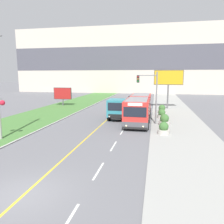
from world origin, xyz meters
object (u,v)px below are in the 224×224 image
at_px(planter_round_second, 164,120).
at_px(planter_round_far, 162,109).
at_px(planter_round_third, 162,114).
at_px(billboard_small, 63,94).
at_px(dump_truck, 119,109).
at_px(planter_round_near, 164,129).
at_px(city_bus, 139,108).
at_px(car_distant, 133,100).
at_px(billboard_large, 169,79).
at_px(traffic_light_mast, 151,91).

distance_m(planter_round_second, planter_round_far, 8.05).
xyz_separation_m(planter_round_third, planter_round_far, (0.12, 4.03, 0.02)).
relative_size(billboard_small, planter_round_far, 2.78).
bearing_deg(dump_truck, planter_round_near, -51.46).
height_order(city_bus, car_distant, city_bus).
distance_m(city_bus, planter_round_second, 3.80).
relative_size(billboard_large, billboard_small, 1.88).
relative_size(billboard_small, planter_round_second, 2.73).
bearing_deg(car_distant, planter_round_near, -77.10).
bearing_deg(planter_round_second, planter_round_third, 92.62).
bearing_deg(planter_round_second, dump_truck, 154.62).
relative_size(billboard_large, planter_round_third, 5.58).
xyz_separation_m(dump_truck, planter_round_second, (5.49, -2.61, -0.70)).
distance_m(car_distant, planter_round_far, 12.30).
distance_m(dump_truck, billboard_small, 16.09).
height_order(traffic_light_mast, planter_round_near, traffic_light_mast).
bearing_deg(car_distant, city_bus, -81.45).
distance_m(dump_truck, car_distant, 16.49).
distance_m(dump_truck, traffic_light_mast, 5.19).
xyz_separation_m(dump_truck, billboard_small, (-12.23, 10.41, 0.86)).
relative_size(traffic_light_mast, planter_round_near, 5.06).
distance_m(car_distant, billboard_large, 10.02).
bearing_deg(city_bus, planter_round_second, -36.59).
distance_m(planter_round_second, planter_round_third, 4.03).
height_order(city_bus, planter_round_third, city_bus).
xyz_separation_m(traffic_light_mast, planter_round_third, (1.41, 3.82, -3.18)).
bearing_deg(planter_round_second, car_distant, 106.08).
distance_m(billboard_large, planter_round_second, 13.41).
height_order(planter_round_near, planter_round_far, planter_round_far).
bearing_deg(planter_round_second, planter_round_far, 90.45).
distance_m(car_distant, planter_round_near, 23.71).
bearing_deg(billboard_small, car_distant, 26.40).
relative_size(planter_round_near, planter_round_far, 0.96).
bearing_deg(billboard_small, planter_round_second, -36.28).
height_order(car_distant, traffic_light_mast, traffic_light_mast).
xyz_separation_m(billboard_small, planter_round_near, (17.52, -17.04, -1.58)).
bearing_deg(billboard_large, traffic_light_mast, -101.56).
relative_size(billboard_large, planter_round_second, 5.14).
relative_size(planter_round_near, planter_round_third, 1.02).
height_order(dump_truck, billboard_large, billboard_large).
xyz_separation_m(planter_round_near, planter_round_second, (0.21, 4.03, 0.02)).
relative_size(city_bus, traffic_light_mast, 1.96).
distance_m(traffic_light_mast, planter_round_far, 8.60).
xyz_separation_m(planter_round_near, planter_round_far, (0.15, 12.08, 0.00)).
bearing_deg(billboard_large, planter_round_far, -102.41).
bearing_deg(dump_truck, traffic_light_mast, -31.70).
height_order(city_bus, billboard_large, billboard_large).
height_order(city_bus, traffic_light_mast, traffic_light_mast).
xyz_separation_m(billboard_large, planter_round_third, (-1.14, -8.64, -4.32)).
relative_size(billboard_large, planter_round_far, 5.23).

